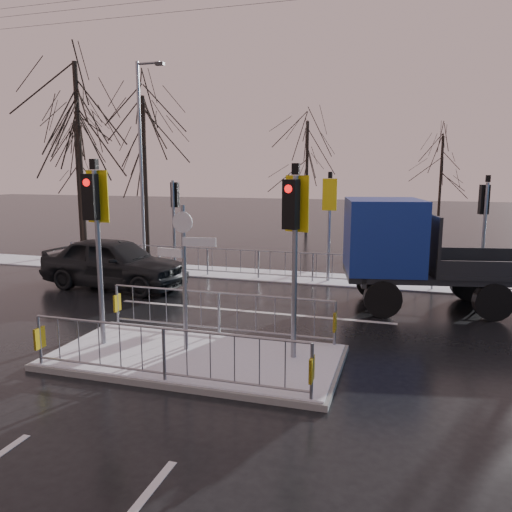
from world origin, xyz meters
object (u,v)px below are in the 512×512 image
(car_far_lane, at_px, (114,263))
(traffic_island, at_px, (195,342))
(flatbed_truck, at_px, (417,251))
(street_lamp_left, at_px, (142,156))

(car_far_lane, bearing_deg, traffic_island, -130.74)
(flatbed_truck, height_order, street_lamp_left, street_lamp_left)
(car_far_lane, bearing_deg, flatbed_truck, -83.87)
(car_far_lane, relative_size, flatbed_truck, 0.71)
(car_far_lane, xyz_separation_m, street_lamp_left, (-1.17, 4.22, 3.63))
(traffic_island, relative_size, street_lamp_left, 0.73)
(flatbed_truck, relative_size, street_lamp_left, 0.86)
(traffic_island, xyz_separation_m, car_far_lane, (-5.25, 5.27, 0.47))
(car_far_lane, distance_m, flatbed_truck, 9.71)
(car_far_lane, distance_m, street_lamp_left, 5.69)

